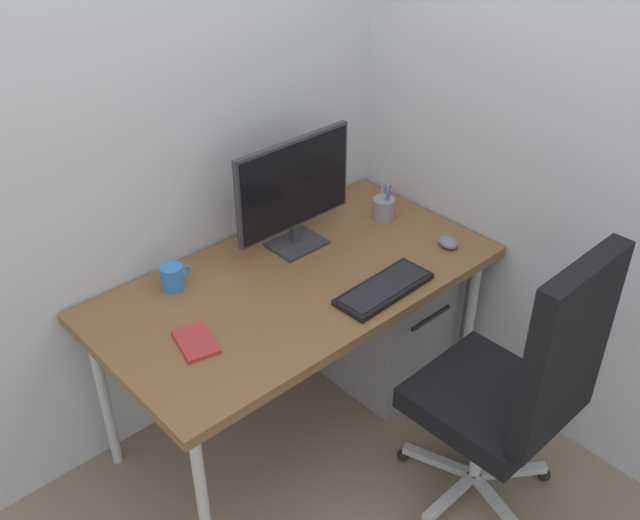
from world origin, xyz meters
TOP-DOWN VIEW (x-y plane):
  - ground_plane at (0.00, 0.00)m, footprint 8.00×8.00m
  - wall_back at (0.00, 0.42)m, footprint 3.34×0.04m
  - wall_side_right at (0.77, -0.27)m, footprint 0.04×2.64m
  - desk at (0.00, 0.00)m, footprint 1.48×0.78m
  - office_chair at (0.26, -0.81)m, footprint 0.57×0.59m
  - filing_cabinet at (0.49, -0.01)m, footprint 0.45×0.50m
  - monitor at (0.15, 0.18)m, footprint 0.53×0.17m
  - keyboard at (0.18, -0.27)m, footprint 0.39×0.16m
  - mouse at (0.58, -0.23)m, footprint 0.08×0.10m
  - pen_holder at (0.55, 0.09)m, footprint 0.09×0.09m
  - notebook at (-0.48, -0.06)m, footprint 0.15×0.19m
  - coffee_mug at (-0.36, 0.25)m, footprint 0.12×0.08m

SIDE VIEW (x-z plane):
  - ground_plane at x=0.00m, z-range 0.00..0.00m
  - filing_cabinet at x=0.49m, z-range 0.00..0.62m
  - office_chair at x=0.26m, z-range 0.03..1.17m
  - desk at x=0.00m, z-range 0.31..1.04m
  - notebook at x=-0.48m, z-range 0.73..0.74m
  - keyboard at x=0.18m, z-range 0.73..0.75m
  - mouse at x=0.58m, z-range 0.73..0.76m
  - pen_holder at x=0.55m, z-range 0.69..0.86m
  - coffee_mug at x=-0.36m, z-range 0.73..0.82m
  - monitor at x=0.15m, z-range 0.75..1.19m
  - wall_back at x=0.00m, z-range 0.00..2.80m
  - wall_side_right at x=0.77m, z-range 0.00..2.80m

